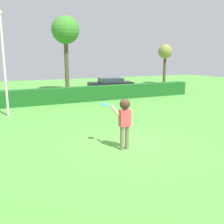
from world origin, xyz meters
name	(u,v)px	position (x,y,z in m)	size (l,w,h in m)	color
ground_plane	(134,144)	(0.00, 0.00, 0.00)	(60.00, 60.00, 0.00)	#529C3D
person	(125,117)	(-0.57, -0.32, 1.17)	(0.56, 0.78, 1.80)	#736B54
frisbee	(105,105)	(-0.94, 0.50, 1.49)	(0.25, 0.25, 0.07)	#268CE5
lamppost	(4,59)	(-3.81, 7.13, 3.07)	(0.24, 0.24, 5.52)	silver
hedge_row	(62,95)	(0.00, 9.92, 0.53)	(21.62, 0.90, 1.07)	#1A581D
parked_car_black	(111,84)	(5.97, 14.42, 0.69)	(4.42, 2.34, 1.25)	black
oak_tree	(65,31)	(2.25, 16.33, 5.53)	(2.56, 2.56, 6.95)	brown
bare_elm_tree	(165,53)	(14.91, 17.86, 3.74)	(1.69, 1.69, 4.73)	#4F3C29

